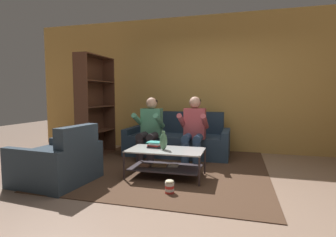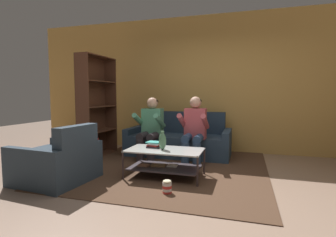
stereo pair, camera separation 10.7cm
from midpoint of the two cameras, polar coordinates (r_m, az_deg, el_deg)
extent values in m
plane|color=gray|center=(3.56, 5.30, -14.76)|extent=(16.80, 16.80, 0.00)
cube|color=tan|center=(5.78, 10.27, 7.42)|extent=(8.40, 0.12, 2.90)
cube|color=#293D50|center=(5.29, 2.83, -5.79)|extent=(1.78, 0.88, 0.42)
cube|color=#233344|center=(5.57, 3.72, -0.77)|extent=(1.78, 0.18, 0.44)
cube|color=#293D50|center=(5.58, -6.77, -4.62)|extent=(0.13, 0.88, 0.54)
cube|color=#293D50|center=(5.14, 13.28, -5.56)|extent=(0.13, 0.88, 0.54)
cylinder|color=#2C272A|center=(4.75, -5.44, -7.07)|extent=(0.14, 0.14, 0.42)
cylinder|color=#2C272A|center=(4.68, -3.15, -7.24)|extent=(0.14, 0.14, 0.42)
cylinder|color=#2C272A|center=(4.86, -4.68, -3.76)|extent=(0.14, 0.42, 0.14)
cylinder|color=#2C272A|center=(4.79, -2.44, -3.88)|extent=(0.14, 0.42, 0.14)
cube|color=#4F936F|center=(4.99, -2.76, -0.91)|extent=(0.38, 0.22, 0.54)
cylinder|color=#4F936F|center=(4.89, -5.71, -0.42)|extent=(0.09, 0.49, 0.31)
cylinder|color=#4F936F|center=(4.75, -1.17, -0.55)|extent=(0.09, 0.49, 0.31)
sphere|color=tan|center=(4.97, -2.77, 3.38)|extent=(0.21, 0.21, 0.21)
ellipsoid|color=black|center=(4.99, -2.70, 3.68)|extent=(0.21, 0.21, 0.13)
cylinder|color=navy|center=(4.51, 4.43, -7.71)|extent=(0.14, 0.14, 0.42)
cylinder|color=navy|center=(4.47, 6.96, -7.84)|extent=(0.14, 0.14, 0.42)
cylinder|color=navy|center=(4.63, 4.92, -4.21)|extent=(0.14, 0.42, 0.14)
cylinder|color=navy|center=(4.59, 7.37, -4.31)|extent=(0.14, 0.42, 0.14)
cube|color=#B94D54|center=(4.78, 6.63, -1.09)|extent=(0.38, 0.22, 0.55)
cylinder|color=#B94D54|center=(4.64, 3.77, -0.57)|extent=(0.09, 0.49, 0.31)
cylinder|color=#B94D54|center=(4.57, 8.75, -0.71)|extent=(0.09, 0.49, 0.31)
sphere|color=tan|center=(4.76, 6.67, 3.48)|extent=(0.21, 0.21, 0.21)
ellipsoid|color=black|center=(4.78, 6.72, 3.80)|extent=(0.21, 0.21, 0.13)
cube|color=#BABDB9|center=(3.86, 0.10, -6.87)|extent=(1.10, 0.61, 0.02)
cube|color=#3B3339|center=(3.92, 0.10, -10.60)|extent=(1.01, 0.56, 0.02)
cylinder|color=#372A2B|center=(3.83, -9.00, -10.07)|extent=(0.03, 0.03, 0.41)
cylinder|color=#372A2B|center=(3.52, 7.31, -11.43)|extent=(0.03, 0.03, 0.41)
cylinder|color=#372A2B|center=(4.35, -5.67, -8.22)|extent=(0.03, 0.03, 0.41)
cylinder|color=#372A2B|center=(4.07, 8.65, -9.17)|extent=(0.03, 0.03, 0.41)
cube|color=#9E6C51|center=(3.97, -4.46, -10.09)|extent=(0.16, 0.14, 0.03)
cube|color=#947147|center=(3.95, -1.29, -10.14)|extent=(0.22, 0.15, 0.03)
cube|color=silver|center=(3.95, 1.74, -10.20)|extent=(0.15, 0.14, 0.02)
cube|color=#4B3222|center=(4.55, 1.34, -10.22)|extent=(3.12, 3.42, 0.01)
cube|color=#63604B|center=(4.55, 1.34, -10.20)|extent=(1.72, 1.88, 0.00)
ellipsoid|color=#487551|center=(3.82, -0.41, -4.98)|extent=(0.11, 0.11, 0.25)
cylinder|color=#487551|center=(3.80, -0.41, -3.16)|extent=(0.05, 0.05, 0.05)
cube|color=#2D2730|center=(4.01, -2.32, -6.14)|extent=(0.22, 0.17, 0.02)
cube|color=red|center=(4.02, -2.35, -5.83)|extent=(0.20, 0.18, 0.02)
cube|color=silver|center=(4.01, -2.19, -5.49)|extent=(0.18, 0.16, 0.03)
cube|color=teal|center=(4.01, -2.35, -5.17)|extent=(0.22, 0.19, 0.02)
cube|color=#502E1F|center=(4.97, -17.58, 2.29)|extent=(0.29, 0.03, 1.97)
cube|color=#502E1F|center=(5.78, -11.90, 2.78)|extent=(0.29, 0.03, 1.97)
cube|color=#502E1F|center=(5.44, -15.72, 2.56)|extent=(0.05, 0.99, 1.97)
cube|color=#502E1F|center=(5.49, -14.30, -7.65)|extent=(0.32, 0.96, 0.02)
cube|color=#502E1F|center=(5.41, -14.41, -2.66)|extent=(0.32, 0.96, 0.02)
cube|color=#502E1F|center=(5.37, -14.53, 2.56)|extent=(0.32, 0.96, 0.02)
cube|color=#502E1F|center=(5.37, -14.64, 7.81)|extent=(0.32, 0.96, 0.02)
cube|color=#502E1F|center=(5.42, -14.76, 12.91)|extent=(0.32, 0.96, 0.02)
cube|color=gold|center=(5.09, -16.91, -6.49)|extent=(0.22, 0.05, 0.37)
cube|color=#A9AC42|center=(5.13, -16.58, -6.86)|extent=(0.21, 0.04, 0.29)
cube|color=teal|center=(5.16, -16.30, -6.34)|extent=(0.22, 0.05, 0.37)
cube|color=silver|center=(5.20, -16.18, -6.22)|extent=(0.25, 0.04, 0.37)
cube|color=olive|center=(5.23, -15.63, -6.58)|extent=(0.20, 0.05, 0.29)
cube|color=#CE3C34|center=(5.28, -15.31, -6.06)|extent=(0.20, 0.06, 0.36)
cube|color=#ABAA44|center=(5.34, -15.05, -6.42)|extent=(0.22, 0.04, 0.28)
cube|color=#2D3B47|center=(4.02, -22.52, -9.52)|extent=(0.98, 0.77, 0.44)
cube|color=#2D3B47|center=(3.68, -18.50, -4.28)|extent=(0.22, 0.70, 0.37)
cube|color=#2D3B47|center=(4.29, -18.76, -7.79)|extent=(0.92, 0.19, 0.54)
cube|color=#2D3B47|center=(3.74, -26.90, -9.97)|extent=(0.92, 0.19, 0.54)
cylinder|color=red|center=(3.34, 0.75, -15.77)|extent=(0.11, 0.11, 0.04)
cylinder|color=white|center=(3.32, 0.75, -15.21)|extent=(0.11, 0.11, 0.04)
cylinder|color=red|center=(3.31, 0.75, -14.64)|extent=(0.11, 0.11, 0.04)
cylinder|color=white|center=(3.30, 0.76, -14.06)|extent=(0.11, 0.11, 0.04)
ellipsoid|color=beige|center=(3.29, 0.76, -13.54)|extent=(0.11, 0.11, 0.04)
camera|label=1|loc=(0.05, -89.30, 0.06)|focal=28.00mm
camera|label=2|loc=(0.05, 90.70, -0.06)|focal=28.00mm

